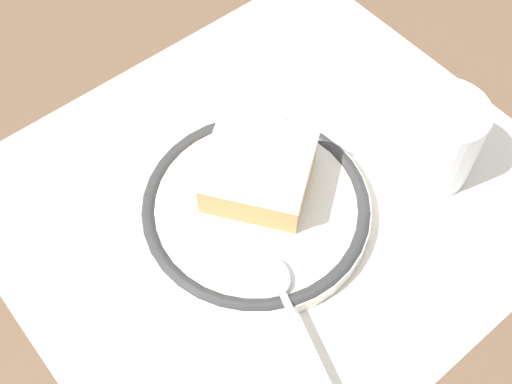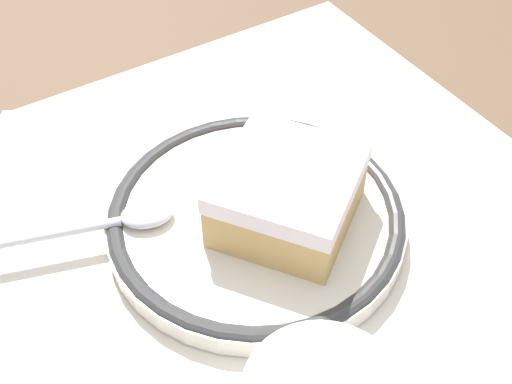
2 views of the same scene
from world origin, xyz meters
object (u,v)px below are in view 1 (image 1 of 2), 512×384
(plate, at_px, (256,208))
(cake_slice, at_px, (259,170))
(cup, at_px, (436,144))
(spoon, at_px, (285,297))

(plate, bearing_deg, cake_slice, 44.23)
(cup, bearing_deg, cake_slice, 151.18)
(plate, xyz_separation_m, spoon, (-0.04, -0.08, 0.01))
(plate, xyz_separation_m, cup, (0.15, -0.06, 0.03))
(plate, bearing_deg, cup, -21.95)
(plate, distance_m, cake_slice, 0.04)
(cake_slice, distance_m, spoon, 0.11)
(plate, height_order, cup, cup)
(spoon, xyz_separation_m, cup, (0.19, 0.02, 0.02))
(plate, relative_size, spoon, 1.51)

